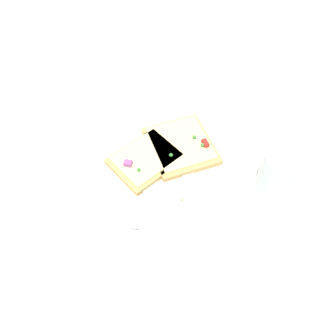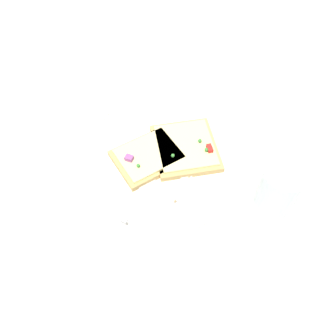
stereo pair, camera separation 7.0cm
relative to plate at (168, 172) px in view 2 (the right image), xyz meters
name	(u,v)px [view 2 (the right image)]	position (x,y,z in m)	size (l,w,h in m)	color
ground_plane	(168,174)	(0.00, 0.00, -0.01)	(4.00, 4.00, 0.00)	beige
plate	(168,172)	(0.00, 0.00, 0.00)	(0.29, 0.29, 0.01)	white
fork	(183,180)	(-0.01, -0.04, 0.01)	(0.22, 0.03, 0.01)	silver
knife	(144,189)	(-0.06, 0.02, 0.01)	(0.20, 0.03, 0.01)	silver
pizza_slice_main	(186,147)	(0.07, -0.01, 0.02)	(0.20, 0.20, 0.03)	tan
pizza_slice_corner	(149,156)	(0.01, 0.05, 0.02)	(0.18, 0.18, 0.03)	tan
crumb_scatter	(186,170)	(0.02, -0.04, 0.01)	(0.13, 0.09, 0.01)	tan
drinking_glass	(279,189)	(0.02, -0.22, 0.05)	(0.08, 0.08, 0.10)	silver
napkin	(82,125)	(0.05, 0.25, 0.00)	(0.13, 0.08, 0.01)	white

